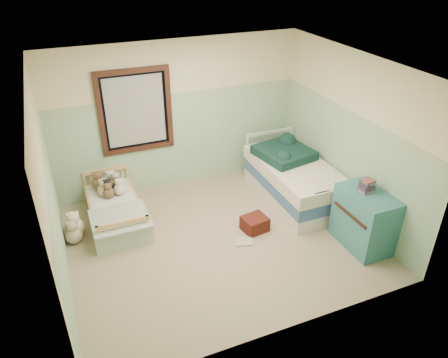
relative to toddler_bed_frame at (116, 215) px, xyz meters
name	(u,v)px	position (x,y,z in m)	size (l,w,h in m)	color
floor	(219,239)	(1.30, -1.05, -0.11)	(4.20, 3.60, 0.02)	gray
ceiling	(218,67)	(1.30, -1.05, 2.41)	(4.20, 3.60, 0.02)	silver
wall_back	(178,116)	(1.30, 0.75, 1.15)	(4.20, 0.04, 2.50)	beige
wall_front	(287,242)	(1.30, -2.85, 1.15)	(4.20, 0.04, 2.50)	beige
wall_left	(49,195)	(-0.80, -1.05, 1.15)	(0.04, 3.60, 2.50)	beige
wall_right	(351,138)	(3.40, -1.05, 1.15)	(0.04, 3.60, 2.50)	beige
wainscot_mint	(180,144)	(1.30, 0.74, 0.65)	(4.20, 0.01, 1.50)	#84A884
border_strip	(177,98)	(1.30, 0.74, 1.48)	(4.20, 0.01, 0.15)	#58855B
window_frame	(136,111)	(0.60, 0.71, 1.35)	(1.16, 0.06, 1.36)	black
window_blinds	(135,111)	(0.60, 0.72, 1.35)	(0.92, 0.01, 1.12)	#B7B7B1
toddler_bed_frame	(116,215)	(0.00, 0.00, 0.00)	(0.75, 1.50, 0.19)	tan
toddler_mattress	(115,206)	(0.00, 0.00, 0.16)	(0.68, 1.43, 0.12)	white
patchwork_quilt	(120,218)	(0.00, -0.47, 0.23)	(0.81, 0.75, 0.03)	#86B2DD
plush_bed_brown	(99,183)	(-0.15, 0.50, 0.33)	(0.22, 0.22, 0.22)	brown
plush_bed_white	(111,181)	(0.05, 0.50, 0.32)	(0.20, 0.20, 0.20)	silver
plush_bed_tan	(104,190)	(-0.10, 0.28, 0.32)	(0.20, 0.20, 0.20)	tan
plush_bed_dark	(119,188)	(0.13, 0.28, 0.31)	(0.18, 0.18, 0.18)	black
plush_floor_cream	(75,228)	(-0.62, -0.17, 0.04)	(0.28, 0.28, 0.28)	silver
plush_floor_tan	(74,235)	(-0.65, -0.33, 0.03)	(0.24, 0.24, 0.24)	tan
twin_bed_frame	(293,193)	(2.85, -0.50, 0.01)	(0.93, 1.85, 0.22)	silver
twin_boxspring	(294,181)	(2.85, -0.50, 0.23)	(0.93, 1.85, 0.22)	navy
twin_mattress	(295,170)	(2.85, -0.50, 0.45)	(0.96, 1.89, 0.22)	white
teal_blanket	(284,153)	(2.80, -0.20, 0.63)	(0.79, 0.83, 0.14)	#0F2F29
dresser	(364,219)	(3.12, -1.92, 0.32)	(0.52, 0.84, 0.84)	#2B7379
book_stack	(367,185)	(3.12, -1.84, 0.83)	(0.17, 0.14, 0.17)	#4B2E34
red_pillow	(255,224)	(1.87, -1.05, 0.01)	(0.35, 0.31, 0.22)	maroon
floor_book	(244,242)	(1.60, -1.26, -0.08)	(0.25, 0.19, 0.02)	#F1CC4A
extra_plush_0	(109,193)	(-0.04, 0.18, 0.30)	(0.18, 0.18, 0.18)	brown
extra_plush_1	(108,190)	(-0.04, 0.25, 0.32)	(0.20, 0.20, 0.20)	black
extra_plush_2	(116,183)	(0.11, 0.41, 0.32)	(0.20, 0.20, 0.20)	tan
extra_plush_3	(120,189)	(0.13, 0.22, 0.31)	(0.19, 0.19, 0.19)	silver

